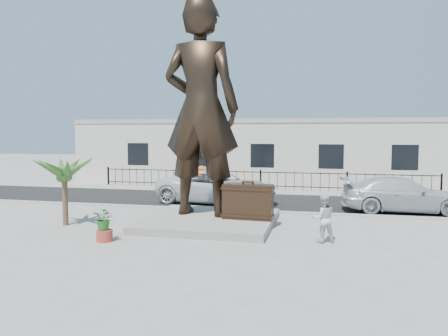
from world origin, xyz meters
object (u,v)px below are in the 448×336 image
object	(u,v)px
suitcase	(248,202)
car_white	(216,187)
statue	(201,108)
tourist	(323,218)

from	to	relation	value
suitcase	car_white	world-z (taller)	car_white
suitcase	statue	bearing A→B (deg)	169.14
statue	car_white	xyz separation A→B (m)	(-0.48, 4.63, -3.89)
statue	suitcase	size ratio (longest dim) A/B	4.46
suitcase	tourist	world-z (taller)	suitcase
tourist	statue	bearing A→B (deg)	-42.93
statue	tourist	size ratio (longest dim) A/B	5.34
suitcase	tourist	size ratio (longest dim) A/B	1.20
suitcase	car_white	xyz separation A→B (m)	(-2.59, 5.16, -0.12)
car_white	statue	bearing A→B (deg)	-163.56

